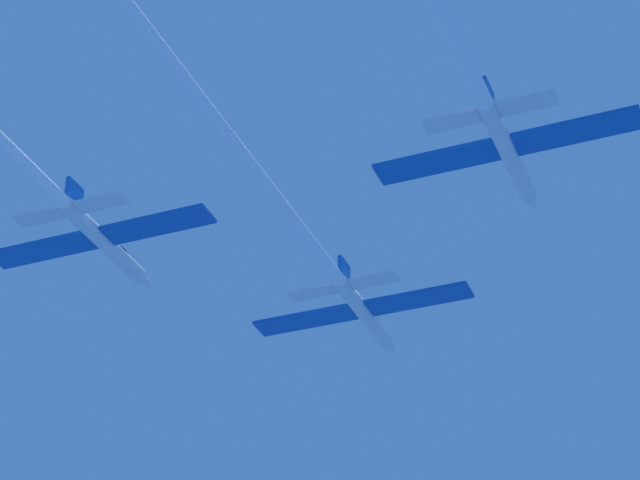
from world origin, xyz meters
TOP-DOWN VIEW (x-y plane):
  - jet_lead at (-0.77, -26.43)m, footprint 20.66×82.92m

SIDE VIEW (x-z plane):
  - jet_lead at x=-0.77m, z-range -1.94..1.48m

